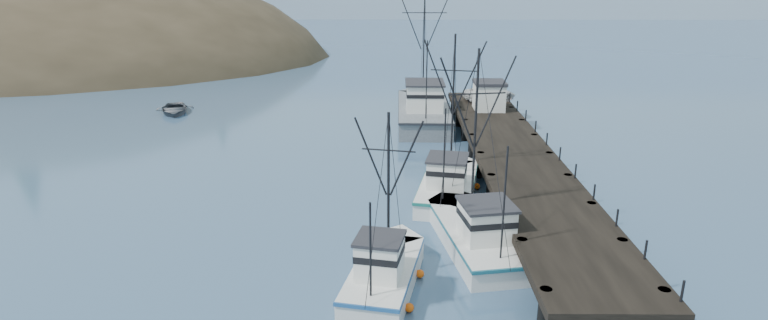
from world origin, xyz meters
TOP-DOWN VIEW (x-y plane):
  - ground at (0.00, 0.00)m, footprint 400.00×400.00m
  - pier at (14.00, 16.00)m, footprint 6.00×44.00m
  - distant_ridge at (10.00, 170.00)m, footprint 360.00×40.00m
  - distant_ridge_far at (-40.00, 185.00)m, footprint 180.00×25.00m
  - moored_sailboats at (-31.57, 60.99)m, footprint 18.44×12.27m
  - trawler_near at (9.50, 4.29)m, footprint 5.37×11.57m
  - trawler_mid at (4.27, -0.32)m, footprint 4.46×9.05m
  - trawler_far at (8.68, 12.34)m, footprint 5.39×11.31m
  - work_vessel at (7.96, 33.03)m, footprint 5.36×17.23m
  - pier_shed at (14.16, 29.98)m, footprint 3.00×3.20m
  - pickup_truck at (14.88, 34.00)m, footprint 5.92×4.05m
  - motorboat at (-19.13, 36.38)m, footprint 5.62×6.71m

SIDE VIEW (x-z plane):
  - ground at x=0.00m, z-range 0.00..0.00m
  - distant_ridge at x=10.00m, z-range -13.00..13.00m
  - distant_ridge_far at x=-40.00m, z-range -9.00..9.00m
  - motorboat at x=-19.13m, z-range -0.60..0.60m
  - moored_sailboats at x=-31.57m, z-range -2.84..3.51m
  - trawler_mid at x=4.27m, z-range -3.80..5.43m
  - trawler_near at x=9.50m, z-range -4.98..6.62m
  - trawler_far at x=8.68m, z-range -4.93..6.57m
  - work_vessel at x=7.96m, z-range -5.88..8.34m
  - pier at x=14.00m, z-range 0.69..2.69m
  - pickup_truck at x=14.88m, z-range 2.00..3.51m
  - pier_shed at x=14.16m, z-range 2.02..4.82m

